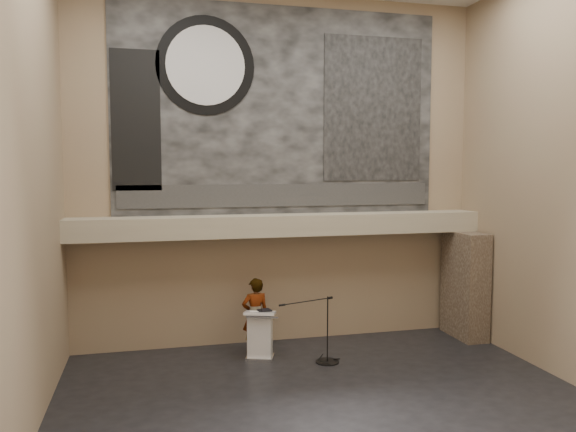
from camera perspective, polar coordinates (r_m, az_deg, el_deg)
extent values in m
plane|color=black|center=(10.86, 4.29, -18.54)|extent=(10.00, 10.00, 0.00)
cube|color=#8F755B|center=(13.82, -0.80, 4.62)|extent=(10.00, 0.02, 8.50)
cube|color=#8F755B|center=(6.30, 16.02, 4.09)|extent=(10.00, 0.02, 8.50)
cube|color=#8F755B|center=(9.64, -25.11, 4.03)|extent=(0.02, 8.00, 8.50)
cube|color=#8F755B|center=(12.48, 26.85, 4.06)|extent=(0.02, 8.00, 8.50)
cube|color=#9D937A|center=(13.50, -0.41, -0.92)|extent=(10.00, 0.80, 0.50)
cylinder|color=#B2893D|center=(13.20, -7.13, -2.31)|extent=(0.04, 0.04, 0.06)
cylinder|color=#B2893D|center=(14.05, 7.20, -1.88)|extent=(0.04, 0.04, 0.06)
cube|color=black|center=(13.86, -0.78, 10.62)|extent=(8.00, 0.05, 5.00)
cube|color=#2A2A2A|center=(13.77, -0.73, 2.12)|extent=(7.76, 0.02, 0.55)
cylinder|color=black|center=(13.67, -8.37, 14.89)|extent=(2.30, 0.02, 2.30)
cylinder|color=silver|center=(13.65, -8.36, 14.90)|extent=(1.84, 0.02, 1.84)
cube|color=black|center=(14.57, 8.65, 10.68)|extent=(2.60, 0.02, 3.60)
cube|color=black|center=(13.44, -15.20, 9.35)|extent=(1.10, 0.02, 3.20)
cube|color=#45362A|center=(15.12, 17.54, -6.65)|extent=(0.60, 1.40, 2.70)
cube|color=silver|center=(13.11, -2.86, -14.16)|extent=(0.72, 0.63, 0.08)
cube|color=white|center=(12.95, -2.87, -11.98)|extent=(0.62, 0.52, 0.96)
cube|color=white|center=(12.79, -2.86, -9.82)|extent=(0.80, 0.68, 0.13)
cube|color=black|center=(12.83, -2.41, -9.55)|extent=(0.33, 0.28, 0.04)
cube|color=white|center=(12.72, -3.30, -9.75)|extent=(0.22, 0.30, 0.00)
imported|color=silver|center=(13.32, -3.34, -10.05)|extent=(0.69, 0.49, 1.77)
cylinder|color=black|center=(12.94, 4.01, -14.55)|extent=(0.52, 0.52, 0.02)
cylinder|color=black|center=(12.71, 4.03, -11.43)|extent=(0.03, 0.03, 1.49)
cylinder|color=black|center=(12.21, 1.79, -8.68)|extent=(1.25, 0.42, 0.02)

